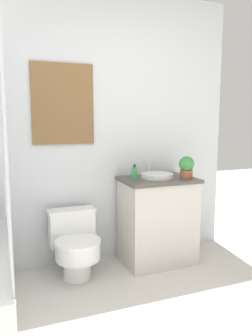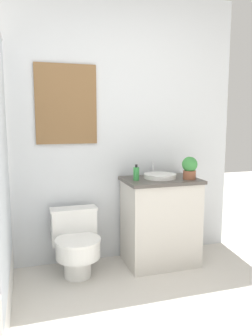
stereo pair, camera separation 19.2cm
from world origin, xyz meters
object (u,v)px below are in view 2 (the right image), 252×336
object	(u,v)px
soap_bottle	(136,173)
potted_plant	(190,167)
toilet	(76,242)
sink	(160,176)

from	to	relation	value
soap_bottle	potted_plant	size ratio (longest dim) A/B	0.69
toilet	potted_plant	world-z (taller)	potted_plant
sink	potted_plant	world-z (taller)	potted_plant
sink	toilet	bearing A→B (deg)	-178.16
toilet	potted_plant	bearing A→B (deg)	-5.75
toilet	potted_plant	distance (m)	1.20
sink	soap_bottle	bearing A→B (deg)	-171.55
sink	potted_plant	size ratio (longest dim) A/B	1.64
toilet	soap_bottle	distance (m)	0.79
potted_plant	sink	bearing A→B (deg)	151.36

